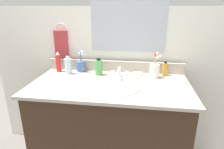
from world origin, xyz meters
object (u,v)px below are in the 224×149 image
(bottle_gel_clear, at_px, (68,66))
(bottle_spray_red, at_px, (58,62))
(soap_bar, at_px, (138,74))
(bottle_toner_green, at_px, (99,67))
(hand_towel, at_px, (61,44))
(cup_white_ceramic, at_px, (154,70))
(faucet, at_px, (119,74))
(bottle_oil_amber, at_px, (165,69))
(cup_blue_plastic, at_px, (81,65))

(bottle_gel_clear, bearing_deg, bottle_spray_red, 157.91)
(bottle_spray_red, height_order, soap_bar, bottle_spray_red)
(bottle_spray_red, height_order, bottle_toner_green, bottle_spray_red)
(hand_towel, xyz_separation_m, cup_white_ceramic, (0.78, -0.12, -0.16))
(bottle_toner_green, relative_size, bottle_gel_clear, 0.95)
(bottle_gel_clear, height_order, cup_white_ceramic, cup_white_ceramic)
(faucet, height_order, bottle_oil_amber, bottle_oil_amber)
(cup_blue_plastic, distance_m, soap_bar, 0.48)
(bottle_gel_clear, height_order, soap_bar, bottle_gel_clear)
(bottle_spray_red, relative_size, bottle_oil_amber, 1.47)
(soap_bar, bearing_deg, bottle_oil_amber, 7.09)
(hand_towel, height_order, cup_blue_plastic, hand_towel)
(bottle_oil_amber, bearing_deg, bottle_gel_clear, -175.38)
(cup_blue_plastic, bearing_deg, bottle_gel_clear, -142.32)
(soap_bar, bearing_deg, cup_white_ceramic, -14.40)
(cup_blue_plastic, xyz_separation_m, cup_white_ceramic, (0.60, -0.06, 0.01))
(bottle_gel_clear, xyz_separation_m, soap_bar, (0.56, 0.04, -0.05))
(bottle_gel_clear, height_order, cup_blue_plastic, cup_blue_plastic)
(hand_towel, relative_size, cup_white_ceramic, 1.11)
(faucet, height_order, cup_blue_plastic, cup_blue_plastic)
(bottle_oil_amber, bearing_deg, soap_bar, -172.91)
(faucet, distance_m, bottle_spray_red, 0.53)
(bottle_oil_amber, bearing_deg, bottle_toner_green, -173.68)
(bottle_spray_red, height_order, bottle_gel_clear, bottle_spray_red)
(bottle_oil_amber, bearing_deg, faucet, -164.67)
(bottle_spray_red, xyz_separation_m, bottle_toner_green, (0.35, -0.04, -0.02))
(bottle_spray_red, distance_m, cup_white_ceramic, 0.79)
(bottle_oil_amber, bearing_deg, cup_white_ceramic, -145.84)
(bottle_oil_amber, height_order, bottle_gel_clear, bottle_gel_clear)
(faucet, relative_size, bottle_toner_green, 1.17)
(faucet, bearing_deg, bottle_spray_red, 171.90)
(bottle_oil_amber, height_order, cup_white_ceramic, cup_white_ceramic)
(hand_towel, distance_m, bottle_oil_amber, 0.89)
(bottle_spray_red, relative_size, bottle_gel_clear, 1.19)
(faucet, bearing_deg, cup_blue_plastic, 163.24)
(hand_towel, bearing_deg, faucet, -17.51)
(faucet, xyz_separation_m, bottle_gel_clear, (-0.42, 0.03, 0.04))
(bottle_gel_clear, distance_m, cup_white_ceramic, 0.69)
(faucet, distance_m, bottle_gel_clear, 0.42)
(hand_towel, relative_size, cup_blue_plastic, 1.24)
(soap_bar, bearing_deg, faucet, -153.64)
(faucet, distance_m, cup_white_ceramic, 0.27)
(hand_towel, height_order, bottle_spray_red, hand_towel)
(bottle_oil_amber, bearing_deg, cup_blue_plastic, 179.63)
(hand_towel, bearing_deg, bottle_toner_green, -19.71)
(bottle_spray_red, height_order, cup_blue_plastic, cup_blue_plastic)
(bottle_oil_amber, distance_m, cup_white_ceramic, 0.10)
(faucet, height_order, soap_bar, faucet)
(cup_blue_plastic, bearing_deg, faucet, -16.76)
(cup_blue_plastic, relative_size, soap_bar, 2.78)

